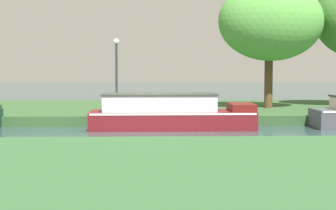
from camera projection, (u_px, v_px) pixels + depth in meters
ground_plane at (150, 133)px, 18.70m from camera, size 120.00×120.00×0.00m
riverbank_far at (149, 111)px, 25.66m from camera, size 72.00×10.00×0.40m
riverbank_near at (152, 183)px, 9.72m from camera, size 72.00×10.00×0.40m
maroon_barge at (171, 114)px, 19.89m from camera, size 6.15×1.88×1.33m
willow_tree_centre at (271, 21)px, 24.41m from camera, size 4.88×3.41×5.88m
lamp_post at (116, 67)px, 21.91m from camera, size 0.24×0.24×3.10m
mooring_post_near at (333, 107)px, 21.71m from camera, size 0.18×0.18×0.59m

